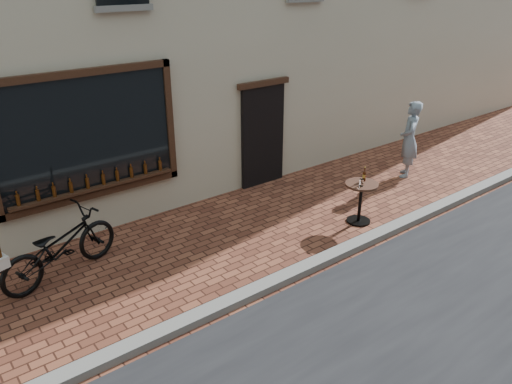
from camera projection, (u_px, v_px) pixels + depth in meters
ground at (304, 281)px, 7.75m from camera, size 90.00×90.00×0.00m
kerb at (296, 272)px, 7.87m from camera, size 90.00×0.25×0.12m
cargo_bicycle at (57, 247)px, 7.65m from camera, size 2.39×1.26×1.12m
bistro_table at (361, 194)px, 9.34m from camera, size 0.62×0.62×1.06m
pedestrian at (409, 139)px, 11.35m from camera, size 0.77×0.72×1.76m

